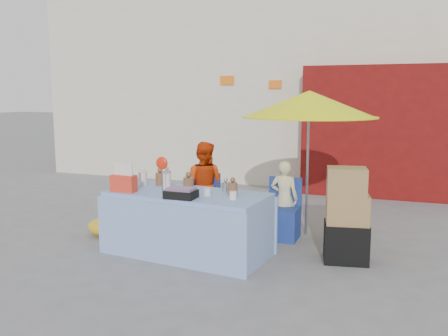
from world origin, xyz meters
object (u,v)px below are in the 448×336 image
at_px(box_stack, 347,219).
at_px(chair_left, 201,213).
at_px(vendor_orange, 204,185).
at_px(umbrella, 309,105).
at_px(vendor_beige, 284,198).
at_px(chair_right, 282,221).
at_px(market_table, 187,222).

bearing_deg(box_stack, chair_left, 163.10).
distance_m(vendor_orange, umbrella, 1.98).
relative_size(vendor_beige, umbrella, 0.53).
relative_size(chair_right, umbrella, 0.41).
distance_m(vendor_beige, box_stack, 1.25).
height_order(chair_left, chair_right, same).
bearing_deg(box_stack, vendor_beige, 139.84).
xyz_separation_m(market_table, vendor_beige, (1.00, 1.19, 0.14)).
height_order(chair_left, umbrella, umbrella).
bearing_deg(chair_right, chair_left, -179.40).
height_order(chair_left, vendor_orange, vendor_orange).
height_order(market_table, umbrella, umbrella).
distance_m(market_table, box_stack, 2.00).
relative_size(market_table, umbrella, 1.05).
bearing_deg(chair_right, box_stack, -34.51).
relative_size(chair_left, chair_right, 1.00).
xyz_separation_m(chair_left, box_stack, (2.20, -0.67, 0.28)).
bearing_deg(umbrella, market_table, -134.17).
distance_m(vendor_orange, vendor_beige, 1.26).
height_order(market_table, vendor_orange, vendor_orange).
distance_m(vendor_beige, umbrella, 1.38).
bearing_deg(chair_left, umbrella, 10.99).
bearing_deg(umbrella, box_stack, -55.63).
height_order(chair_right, box_stack, box_stack).
xyz_separation_m(vendor_beige, umbrella, (0.30, 0.15, 1.34)).
bearing_deg(chair_left, chair_right, 0.60).
height_order(market_table, chair_right, market_table).
distance_m(chair_left, chair_right, 1.25).
bearing_deg(chair_left, vendor_orange, 90.67).
bearing_deg(chair_right, vendor_orange, 174.47).
xyz_separation_m(chair_left, vendor_orange, (-0.00, 0.13, 0.41)).
relative_size(umbrella, box_stack, 1.79).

